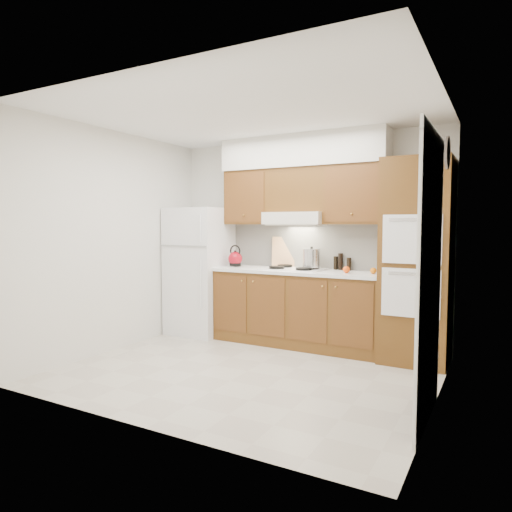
# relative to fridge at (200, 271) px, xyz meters

# --- Properties ---
(floor) EXTENTS (3.60, 3.60, 0.00)m
(floor) POSITION_rel_fridge_xyz_m (1.41, -1.14, -0.86)
(floor) COLOR #BDB5A5
(floor) RESTS_ON ground
(ceiling) EXTENTS (3.60, 3.60, 0.00)m
(ceiling) POSITION_rel_fridge_xyz_m (1.41, -1.14, 1.74)
(ceiling) COLOR white
(ceiling) RESTS_ON wall_back
(wall_back) EXTENTS (3.60, 0.02, 2.60)m
(wall_back) POSITION_rel_fridge_xyz_m (1.41, 0.36, 0.44)
(wall_back) COLOR silver
(wall_back) RESTS_ON floor
(wall_left) EXTENTS (0.02, 3.00, 2.60)m
(wall_left) POSITION_rel_fridge_xyz_m (-0.40, -1.14, 0.44)
(wall_left) COLOR silver
(wall_left) RESTS_ON floor
(wall_right) EXTENTS (0.02, 3.00, 2.60)m
(wall_right) POSITION_rel_fridge_xyz_m (3.21, -1.14, 0.44)
(wall_right) COLOR silver
(wall_right) RESTS_ON floor
(fridge) EXTENTS (0.75, 0.72, 1.72)m
(fridge) POSITION_rel_fridge_xyz_m (0.00, 0.00, 0.00)
(fridge) COLOR white
(fridge) RESTS_ON floor
(base_cabinets) EXTENTS (2.11, 0.60, 0.90)m
(base_cabinets) POSITION_rel_fridge_xyz_m (1.43, 0.06, -0.41)
(base_cabinets) COLOR brown
(base_cabinets) RESTS_ON floor
(countertop) EXTENTS (2.13, 0.62, 0.04)m
(countertop) POSITION_rel_fridge_xyz_m (1.43, 0.05, 0.06)
(countertop) COLOR white
(countertop) RESTS_ON base_cabinets
(backsplash) EXTENTS (2.11, 0.03, 0.56)m
(backsplash) POSITION_rel_fridge_xyz_m (1.43, 0.34, 0.36)
(backsplash) COLOR white
(backsplash) RESTS_ON countertop
(oven_cabinet) EXTENTS (0.70, 0.65, 2.20)m
(oven_cabinet) POSITION_rel_fridge_xyz_m (2.85, 0.03, 0.24)
(oven_cabinet) COLOR brown
(oven_cabinet) RESTS_ON floor
(upper_cab_left) EXTENTS (0.63, 0.33, 0.70)m
(upper_cab_left) POSITION_rel_fridge_xyz_m (0.69, 0.19, 0.99)
(upper_cab_left) COLOR brown
(upper_cab_left) RESTS_ON wall_back
(upper_cab_right) EXTENTS (0.73, 0.33, 0.70)m
(upper_cab_right) POSITION_rel_fridge_xyz_m (2.12, 0.19, 0.99)
(upper_cab_right) COLOR brown
(upper_cab_right) RESTS_ON wall_back
(range_hood) EXTENTS (0.75, 0.45, 0.15)m
(range_hood) POSITION_rel_fridge_xyz_m (1.38, 0.13, 0.71)
(range_hood) COLOR silver
(range_hood) RESTS_ON wall_back
(upper_cab_over_hood) EXTENTS (0.75, 0.33, 0.55)m
(upper_cab_over_hood) POSITION_rel_fridge_xyz_m (1.38, 0.19, 1.06)
(upper_cab_over_hood) COLOR brown
(upper_cab_over_hood) RESTS_ON range_hood
(soffit) EXTENTS (2.13, 0.36, 0.40)m
(soffit) POSITION_rel_fridge_xyz_m (1.43, 0.18, 1.54)
(soffit) COLOR silver
(soffit) RESTS_ON wall_back
(cooktop) EXTENTS (0.74, 0.50, 0.01)m
(cooktop) POSITION_rel_fridge_xyz_m (1.38, 0.07, 0.09)
(cooktop) COLOR white
(cooktop) RESTS_ON countertop
(doorway) EXTENTS (0.02, 0.90, 2.10)m
(doorway) POSITION_rel_fridge_xyz_m (3.19, -1.49, 0.19)
(doorway) COLOR black
(doorway) RESTS_ON floor
(wall_clock) EXTENTS (0.02, 0.30, 0.30)m
(wall_clock) POSITION_rel_fridge_xyz_m (3.19, -0.59, 1.29)
(wall_clock) COLOR #3F3833
(wall_clock) RESTS_ON wall_right
(kettle) EXTENTS (0.21, 0.21, 0.19)m
(kettle) POSITION_rel_fridge_xyz_m (0.54, 0.05, 0.18)
(kettle) COLOR maroon
(kettle) RESTS_ON countertop
(cutting_board) EXTENTS (0.31, 0.20, 0.39)m
(cutting_board) POSITION_rel_fridge_xyz_m (1.12, 0.31, 0.28)
(cutting_board) COLOR tan
(cutting_board) RESTS_ON countertop
(stock_pot) EXTENTS (0.27, 0.27, 0.22)m
(stock_pot) POSITION_rel_fridge_xyz_m (1.59, 0.13, 0.22)
(stock_pot) COLOR silver
(stock_pot) RESTS_ON cooktop
(condiment_a) EXTENTS (0.07, 0.07, 0.21)m
(condiment_a) POSITION_rel_fridge_xyz_m (1.91, 0.29, 0.18)
(condiment_a) COLOR black
(condiment_a) RESTS_ON countertop
(condiment_b) EXTENTS (0.06, 0.06, 0.16)m
(condiment_b) POSITION_rel_fridge_xyz_m (1.84, 0.31, 0.16)
(condiment_b) COLOR black
(condiment_b) RESTS_ON countertop
(condiment_c) EXTENTS (0.07, 0.07, 0.16)m
(condiment_c) POSITION_rel_fridge_xyz_m (2.02, 0.27, 0.16)
(condiment_c) COLOR black
(condiment_c) RESTS_ON countertop
(orange_near) EXTENTS (0.08, 0.08, 0.07)m
(orange_near) POSITION_rel_fridge_xyz_m (2.38, 0.03, 0.12)
(orange_near) COLOR orange
(orange_near) RESTS_ON countertop
(orange_far) EXTENTS (0.10, 0.10, 0.08)m
(orange_far) POSITION_rel_fridge_xyz_m (2.08, -0.03, 0.12)
(orange_far) COLOR #F9520D
(orange_far) RESTS_ON countertop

